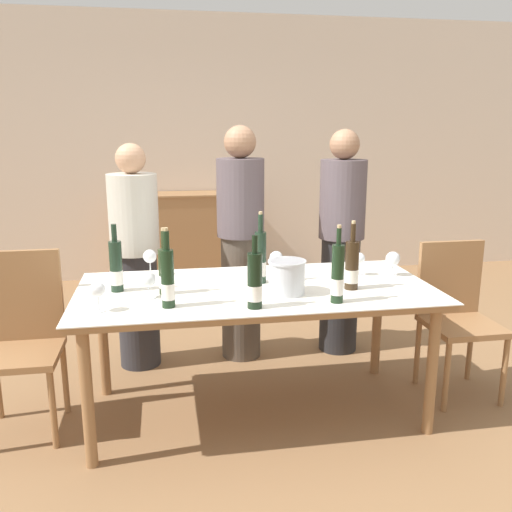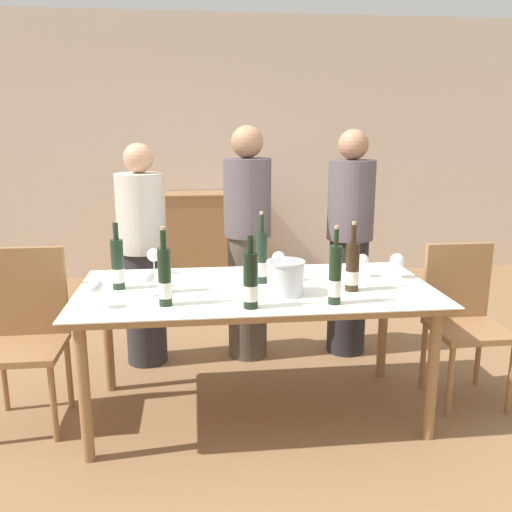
# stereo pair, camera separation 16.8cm
# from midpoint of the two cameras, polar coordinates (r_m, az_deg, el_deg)

# --- Properties ---
(ground_plane) EXTENTS (12.00, 12.00, 0.00)m
(ground_plane) POSITION_cam_midpoint_polar(r_m,az_deg,el_deg) (3.33, -1.51, -16.05)
(ground_plane) COLOR olive
(back_wall) EXTENTS (8.00, 0.10, 2.80)m
(back_wall) POSITION_cam_midpoint_polar(r_m,az_deg,el_deg) (6.06, -6.04, 11.08)
(back_wall) COLOR beige
(back_wall) RESTS_ON ground_plane
(sideboard_cabinet) EXTENTS (1.24, 0.46, 0.96)m
(sideboard_cabinet) POSITION_cam_midpoint_polar(r_m,az_deg,el_deg) (5.87, -8.18, 1.90)
(sideboard_cabinet) COLOR #996B42
(sideboard_cabinet) RESTS_ON ground_plane
(dining_table) EXTENTS (1.97, 0.95, 0.76)m
(dining_table) POSITION_cam_midpoint_polar(r_m,az_deg,el_deg) (3.05, -1.59, -4.54)
(dining_table) COLOR #996B42
(dining_table) RESTS_ON ground_plane
(ice_bucket) EXTENTS (0.20, 0.20, 0.18)m
(ice_bucket) POSITION_cam_midpoint_polar(r_m,az_deg,el_deg) (2.89, 1.61, -2.13)
(ice_bucket) COLOR silver
(ice_bucket) RESTS_ON dining_table
(wine_bottle_0) EXTENTS (0.08, 0.08, 0.37)m
(wine_bottle_0) POSITION_cam_midpoint_polar(r_m,az_deg,el_deg) (2.65, -1.95, -2.78)
(wine_bottle_0) COLOR black
(wine_bottle_0) RESTS_ON dining_table
(wine_bottle_1) EXTENTS (0.08, 0.08, 0.38)m
(wine_bottle_1) POSITION_cam_midpoint_polar(r_m,az_deg,el_deg) (3.00, 8.47, -1.10)
(wine_bottle_1) COLOR #332314
(wine_bottle_1) RESTS_ON dining_table
(wine_bottle_2) EXTENTS (0.06, 0.06, 0.36)m
(wine_bottle_2) POSITION_cam_midpoint_polar(r_m,az_deg,el_deg) (2.93, -11.23, -1.70)
(wine_bottle_2) COLOR #28381E
(wine_bottle_2) RESTS_ON dining_table
(wine_bottle_3) EXTENTS (0.07, 0.07, 0.40)m
(wine_bottle_3) POSITION_cam_midpoint_polar(r_m,az_deg,el_deg) (2.71, -11.04, -2.45)
(wine_bottle_3) COLOR black
(wine_bottle_3) RESTS_ON dining_table
(wine_bottle_4) EXTENTS (0.07, 0.07, 0.40)m
(wine_bottle_4) POSITION_cam_midpoint_polar(r_m,az_deg,el_deg) (2.75, 6.85, -2.04)
(wine_bottle_4) COLOR black
(wine_bottle_4) RESTS_ON dining_table
(wine_bottle_5) EXTENTS (0.07, 0.07, 0.37)m
(wine_bottle_5) POSITION_cam_midpoint_polar(r_m,az_deg,el_deg) (3.04, -16.06, -1.17)
(wine_bottle_5) COLOR #1E3323
(wine_bottle_5) RESTS_ON dining_table
(wine_bottle_6) EXTENTS (0.07, 0.07, 0.41)m
(wine_bottle_6) POSITION_cam_midpoint_polar(r_m,az_deg,el_deg) (3.08, -1.09, -0.25)
(wine_bottle_6) COLOR #1E3323
(wine_bottle_6) RESTS_ON dining_table
(wine_glass_0) EXTENTS (0.08, 0.08, 0.15)m
(wine_glass_0) POSITION_cam_midpoint_polar(r_m,az_deg,el_deg) (2.74, -18.05, -3.48)
(wine_glass_0) COLOR white
(wine_glass_0) RESTS_ON dining_table
(wine_glass_1) EXTENTS (0.08, 0.08, 0.14)m
(wine_glass_1) POSITION_cam_midpoint_polar(r_m,az_deg,el_deg) (2.88, -12.94, -2.57)
(wine_glass_1) COLOR white
(wine_glass_1) RESTS_ON dining_table
(wine_glass_2) EXTENTS (0.08, 0.08, 0.16)m
(wine_glass_2) POSITION_cam_midpoint_polar(r_m,az_deg,el_deg) (3.32, -12.55, -0.12)
(wine_glass_2) COLOR white
(wine_glass_2) RESTS_ON dining_table
(wine_glass_3) EXTENTS (0.08, 0.08, 0.15)m
(wine_glass_3) POSITION_cam_midpoint_polar(r_m,az_deg,el_deg) (3.24, 0.65, -0.28)
(wine_glass_3) COLOR white
(wine_glass_3) RESTS_ON dining_table
(wine_glass_4) EXTENTS (0.07, 0.07, 0.14)m
(wine_glass_4) POSITION_cam_midpoint_polar(r_m,az_deg,el_deg) (3.29, 9.36, -0.35)
(wine_glass_4) COLOR white
(wine_glass_4) RESTS_ON dining_table
(wine_glass_5) EXTENTS (0.09, 0.09, 0.15)m
(wine_glass_5) POSITION_cam_midpoint_polar(r_m,az_deg,el_deg) (3.32, 12.81, -0.35)
(wine_glass_5) COLOR white
(wine_glass_5) RESTS_ON dining_table
(chair_right_end) EXTENTS (0.42, 0.42, 0.94)m
(chair_right_end) POSITION_cam_midpoint_polar(r_m,az_deg,el_deg) (3.58, 19.04, -5.19)
(chair_right_end) COLOR #996B42
(chair_right_end) RESTS_ON ground_plane
(chair_left_end) EXTENTS (0.42, 0.42, 0.98)m
(chair_left_end) POSITION_cam_midpoint_polar(r_m,az_deg,el_deg) (3.27, -24.82, -7.19)
(chair_left_end) COLOR #996B42
(chair_left_end) RESTS_ON ground_plane
(person_host) EXTENTS (0.33, 0.33, 1.54)m
(person_host) POSITION_cam_midpoint_polar(r_m,az_deg,el_deg) (3.78, -13.80, -0.28)
(person_host) COLOR #2D2D33
(person_host) RESTS_ON ground_plane
(person_guest_left) EXTENTS (0.33, 0.33, 1.65)m
(person_guest_left) POSITION_cam_midpoint_polar(r_m,az_deg,el_deg) (3.81, -2.89, 1.19)
(person_guest_left) COLOR #51473D
(person_guest_left) RESTS_ON ground_plane
(person_guest_right) EXTENTS (0.33, 0.33, 1.63)m
(person_guest_right) POSITION_cam_midpoint_polar(r_m,az_deg,el_deg) (3.96, 7.74, 1.33)
(person_guest_right) COLOR #262628
(person_guest_right) RESTS_ON ground_plane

